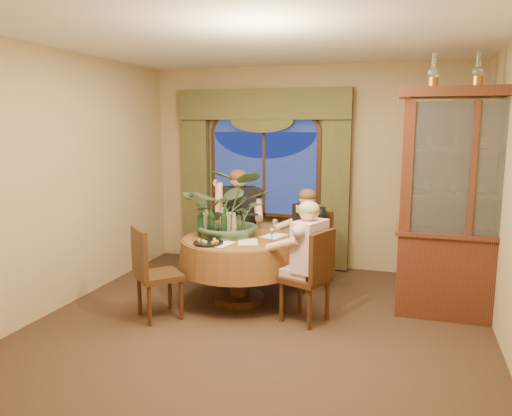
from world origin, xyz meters
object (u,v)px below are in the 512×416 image
(oil_lamp_center, at_px, (478,69))
(person_scarf, at_px, (308,240))
(stoneware_vase, at_px, (231,224))
(centerpiece_plant, at_px, (232,179))
(chair_right, at_px, (305,276))
(wine_bottle_4, at_px, (224,223))
(oil_lamp_left, at_px, (433,70))
(wine_bottle_2, at_px, (200,222))
(chair_back, at_px, (236,241))
(china_cabinet, at_px, (468,205))
(dining_table, at_px, (239,270))
(chair_back_right, at_px, (308,250))
(wine_bottle_1, at_px, (206,220))
(wine_bottle_3, at_px, (211,222))
(person_back, at_px, (239,224))
(chair_front_left, at_px, (159,273))
(person_pink, at_px, (309,262))
(wine_bottle_5, at_px, (224,219))
(olive_bowl, at_px, (241,236))
(wine_bottle_0, at_px, (223,222))

(oil_lamp_center, height_order, person_scarf, oil_lamp_center)
(stoneware_vase, relative_size, centerpiece_plant, 0.23)
(oil_lamp_center, relative_size, chair_right, 0.35)
(wine_bottle_4, bearing_deg, person_scarf, 38.27)
(oil_lamp_left, xyz_separation_m, wine_bottle_2, (-2.42, -0.37, -1.63))
(chair_back, bearing_deg, wine_bottle_2, 63.47)
(china_cabinet, bearing_deg, centerpiece_plant, -175.79)
(dining_table, height_order, person_scarf, person_scarf)
(chair_back_right, distance_m, wine_bottle_1, 1.33)
(oil_lamp_left, height_order, wine_bottle_3, oil_lamp_left)
(person_back, bearing_deg, wine_bottle_1, 61.44)
(chair_back_right, xyz_separation_m, chair_front_left, (-1.29, -1.41, 0.00))
(chair_front_left, bearing_deg, wine_bottle_4, 96.14)
(person_pink, distance_m, stoneware_vase, 1.10)
(wine_bottle_3, distance_m, wine_bottle_4, 0.17)
(wine_bottle_1, height_order, wine_bottle_3, same)
(centerpiece_plant, relative_size, wine_bottle_1, 3.52)
(chair_right, distance_m, wine_bottle_3, 1.27)
(dining_table, bearing_deg, wine_bottle_1, 171.31)
(oil_lamp_center, bearing_deg, wine_bottle_2, -172.63)
(oil_lamp_center, relative_size, person_back, 0.24)
(wine_bottle_1, bearing_deg, wine_bottle_3, -39.11)
(wine_bottle_4, distance_m, wine_bottle_5, 0.26)
(chair_right, relative_size, wine_bottle_2, 2.91)
(oil_lamp_center, xyz_separation_m, chair_right, (-1.56, -0.63, -2.06))
(chair_back_right, relative_size, chair_back, 1.00)
(person_scarf, bearing_deg, chair_front_left, 92.27)
(wine_bottle_3, relative_size, wine_bottle_4, 1.00)
(chair_back_right, relative_size, wine_bottle_1, 2.91)
(oil_lamp_left, bearing_deg, wine_bottle_3, -172.12)
(olive_bowl, bearing_deg, dining_table, 152.64)
(centerpiece_plant, xyz_separation_m, wine_bottle_4, (-0.04, -0.16, -0.49))
(stoneware_vase, xyz_separation_m, wine_bottle_4, (-0.03, -0.14, 0.03))
(chair_right, xyz_separation_m, olive_bowl, (-0.79, 0.31, 0.30))
(china_cabinet, distance_m, chair_right, 1.83)
(chair_back, xyz_separation_m, chair_front_left, (-0.29, -1.59, 0.00))
(person_scarf, relative_size, olive_bowl, 7.47)
(oil_lamp_center, distance_m, centerpiece_plant, 2.77)
(chair_back_right, distance_m, centerpiece_plant, 1.35)
(person_pink, bearing_deg, wine_bottle_1, 93.60)
(person_back, bearing_deg, wine_bottle_3, 68.81)
(person_scarf, distance_m, wine_bottle_5, 1.05)
(wine_bottle_0, bearing_deg, chair_right, -19.88)
(dining_table, height_order, chair_right, chair_right)
(oil_lamp_left, relative_size, person_pink, 0.27)
(chair_back, relative_size, stoneware_vase, 3.62)
(chair_back, bearing_deg, chair_front_left, 58.24)
(person_back, relative_size, wine_bottle_1, 4.38)
(centerpiece_plant, xyz_separation_m, wine_bottle_2, (-0.32, -0.18, -0.49))
(chair_back, height_order, wine_bottle_4, wine_bottle_4)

